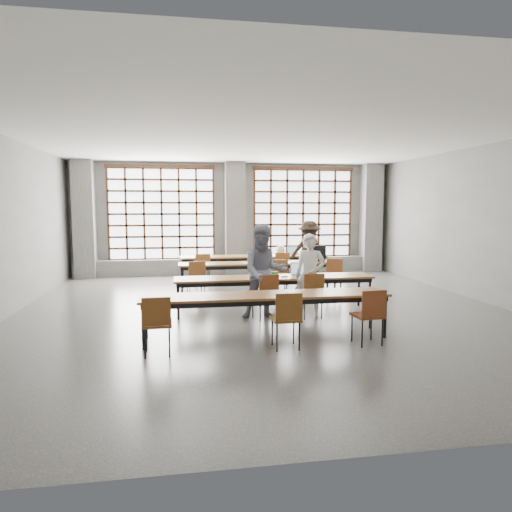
{
  "coord_description": "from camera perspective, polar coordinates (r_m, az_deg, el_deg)",
  "views": [
    {
      "loc": [
        -1.65,
        -9.0,
        2.14
      ],
      "look_at": [
        -0.12,
        0.4,
        1.1
      ],
      "focal_mm": 32.0,
      "sensor_mm": 36.0,
      "label": 1
    }
  ],
  "objects": [
    {
      "name": "window_left",
      "position": [
        14.44,
        -11.7,
        5.16
      ],
      "size": [
        3.32,
        0.12,
        3.0
      ],
      "color": "white",
      "rests_on": "wall_back"
    },
    {
      "name": "paper_sheet_b",
      "position": [
        11.4,
        -1.12,
        -0.86
      ],
      "size": [
        0.36,
        0.34,
        0.0
      ],
      "primitive_type": "cube",
      "rotation": [
        0.0,
        0.0,
        -0.6
      ],
      "color": "white",
      "rests_on": "desk_row_b"
    },
    {
      "name": "red_pouch",
      "position": [
        6.78,
        -12.26,
        -7.9
      ],
      "size": [
        0.21,
        0.1,
        0.06
      ],
      "primitive_type": "cube",
      "rotation": [
        0.0,
        0.0,
        -0.1
      ],
      "color": "maroon",
      "rests_on": "chair_near_left"
    },
    {
      "name": "backpack",
      "position": [
        11.9,
        7.91,
        0.34
      ],
      "size": [
        0.35,
        0.26,
        0.4
      ],
      "primitive_type": "cube",
      "rotation": [
        0.0,
        0.0,
        -0.21
      ],
      "color": "black",
      "rests_on": "desk_row_b"
    },
    {
      "name": "plastic_bag",
      "position": [
        13.28,
        3.09,
        0.76
      ],
      "size": [
        0.29,
        0.25,
        0.29
      ],
      "primitive_type": "ellipsoid",
      "rotation": [
        0.0,
        0.0,
        -0.16
      ],
      "color": "silver",
      "rests_on": "desk_row_a"
    },
    {
      "name": "student_male",
      "position": [
        8.85,
        6.77,
        -2.45
      ],
      "size": [
        0.68,
        0.55,
        1.62
      ],
      "primitive_type": "imported",
      "rotation": [
        0.0,
        0.0,
        -0.32
      ],
      "color": "white",
      "rests_on": "floor"
    },
    {
      "name": "chair_back_left",
      "position": [
        12.34,
        -6.7,
        -1.27
      ],
      "size": [
        0.44,
        0.45,
        0.88
      ],
      "color": "brown",
      "rests_on": "floor"
    },
    {
      "name": "ceiling",
      "position": [
        9.25,
        1.15,
        14.69
      ],
      "size": [
        11.0,
        11.0,
        0.0
      ],
      "primitive_type": "plane",
      "rotation": [
        3.14,
        0.0,
        0.0
      ],
      "color": "silver",
      "rests_on": "floor"
    },
    {
      "name": "chair_front_right",
      "position": [
        8.78,
        7.01,
        -4.33
      ],
      "size": [
        0.44,
        0.44,
        0.88
      ],
      "color": "brown",
      "rests_on": "floor"
    },
    {
      "name": "student_female",
      "position": [
        8.64,
        1.03,
        -2.02
      ],
      "size": [
        0.9,
        0.72,
        1.8
      ],
      "primitive_type": "imported",
      "rotation": [
        0.0,
        0.0,
        -0.04
      ],
      "color": "#19274C",
      "rests_on": "floor"
    },
    {
      "name": "chair_back_mid",
      "position": [
        12.63,
        3.26,
        -1.06
      ],
      "size": [
        0.47,
        0.47,
        0.88
      ],
      "color": "brown",
      "rests_on": "floor"
    },
    {
      "name": "chair_back_right",
      "position": [
        12.83,
        6.68,
        -0.98
      ],
      "size": [
        0.53,
        0.53,
        0.88
      ],
      "color": "brown",
      "rests_on": "floor"
    },
    {
      "name": "chair_near_mid",
      "position": [
        6.86,
        3.89,
        -7.3
      ],
      "size": [
        0.42,
        0.43,
        0.88
      ],
      "color": "brown",
      "rests_on": "floor"
    },
    {
      "name": "desk_row_c",
      "position": [
        9.21,
        2.31,
        -2.98
      ],
      "size": [
        4.0,
        0.7,
        0.73
      ],
      "color": "brown",
      "rests_on": "floor"
    },
    {
      "name": "green_box",
      "position": [
        9.26,
        1.91,
        -2.24
      ],
      "size": [
        0.26,
        0.11,
        0.09
      ],
      "primitive_type": "cube",
      "rotation": [
        0.0,
        0.0,
        0.06
      ],
      "color": "#2E8D36",
      "rests_on": "desk_row_c"
    },
    {
      "name": "wall_right",
      "position": [
        11.2,
        27.23,
        3.56
      ],
      "size": [
        0.0,
        11.0,
        11.0
      ],
      "primitive_type": "plane",
      "rotation": [
        1.57,
        0.0,
        -1.57
      ],
      "color": "#5C5C5A",
      "rests_on": "floor"
    },
    {
      "name": "chair_mid_left",
      "position": [
        10.75,
        -7.48,
        -2.39
      ],
      "size": [
        0.48,
        0.49,
        0.88
      ],
      "color": "brown",
      "rests_on": "floor"
    },
    {
      "name": "chair_near_left",
      "position": [
        6.7,
        -12.29,
        -7.76
      ],
      "size": [
        0.43,
        0.43,
        0.88
      ],
      "color": "brown",
      "rests_on": "floor"
    },
    {
      "name": "laptop_front",
      "position": [
        9.43,
        5.5,
        -2.01
      ],
      "size": [
        0.39,
        0.34,
        0.26
      ],
      "color": "#B0B0B5",
      "rests_on": "desk_row_c"
    },
    {
      "name": "chair_front_left",
      "position": [
        8.58,
        1.31,
        -4.54
      ],
      "size": [
        0.51,
        0.52,
        0.88
      ],
      "color": "brown",
      "rests_on": "floor"
    },
    {
      "name": "column_mid",
      "position": [
        14.32,
        -2.66,
        4.67
      ],
      "size": [
        0.6,
        0.55,
        3.5
      ],
      "primitive_type": "cube",
      "color": "#555553",
      "rests_on": "floor"
    },
    {
      "name": "wall_back",
      "position": [
        14.6,
        -2.79,
        4.7
      ],
      "size": [
        10.0,
        0.0,
        10.0
      ],
      "primitive_type": "plane",
      "rotation": [
        1.57,
        0.0,
        0.0
      ],
      "color": "#5C5C5A",
      "rests_on": "floor"
    },
    {
      "name": "desk_row_a",
      "position": [
        13.09,
        -0.72,
        -0.23
      ],
      "size": [
        4.0,
        0.7,
        0.73
      ],
      "color": "brown",
      "rests_on": "floor"
    },
    {
      "name": "floor",
      "position": [
        9.4,
        1.1,
        -6.92
      ],
      "size": [
        11.0,
        11.0,
        0.0
      ],
      "primitive_type": "plane",
      "color": "#4A4A47",
      "rests_on": "ground"
    },
    {
      "name": "student_back",
      "position": [
        12.92,
        6.65,
        0.54
      ],
      "size": [
        1.26,
        0.97,
        1.73
      ],
      "primitive_type": "imported",
      "rotation": [
        0.0,
        0.0,
        -0.32
      ],
      "color": "black",
      "rests_on": "floor"
    },
    {
      "name": "phone",
      "position": [
        9.14,
        3.54,
        -2.59
      ],
      "size": [
        0.13,
        0.06,
        0.01
      ],
      "primitive_type": "cube",
      "rotation": [
        0.0,
        0.0,
        0.02
      ],
      "color": "black",
      "rests_on": "desk_row_c"
    },
    {
      "name": "column_right",
      "position": [
        15.5,
        14.16,
        4.61
      ],
      "size": [
        0.6,
        0.55,
        3.5
      ],
      "primitive_type": "cube",
      "color": "#555553",
      "rests_on": "floor"
    },
    {
      "name": "paper_sheet_c",
      "position": [
        11.52,
        0.82,
        -0.79
      ],
      "size": [
        0.36,
        0.32,
        0.0
      ],
      "primitive_type": "cube",
      "rotation": [
        0.0,
        0.0,
        0.48
      ],
      "color": "white",
      "rests_on": "desk_row_b"
    },
    {
      "name": "column_left",
      "position": [
        14.51,
        -20.66,
        4.3
      ],
      "size": [
        0.6,
        0.55,
        3.5
      ],
      "primitive_type": "cube",
      "color": "#555553",
      "rests_on": "floor"
    },
    {
      "name": "mouse",
      "position": [
        9.42,
        8.01,
        -2.31
      ],
      "size": [
        0.11,
        0.1,
        0.04
      ],
      "primitive_type": "ellipsoid",
      "rotation": [
        0.0,
        0.0,
        -0.37
      ],
      "color": "silver",
      "rests_on": "desk_row_c"
    },
    {
      "name": "laptop_back",
      "position": [
        13.43,
        4.82,
        0.46
      ],
      "size": [
        0.45,
        0.42,
        0.26
      ],
      "color": "silver",
      "rests_on": "desk_row_a"
    },
    {
      "name": "chair_near_right",
      "position": [
        7.26,
        14.05,
        -6.71
      ],
      "size": [
        0.46,
        0.46,
        0.88
      ],
      "color": "brown",
      "rests_on": "floor"
    },
    {
      "name": "sill_ledge",
      "position": [
        14.52,
        -2.67,
        -1.24
      ],
      "size": [
        9.8,
        0.35,
        0.5
      ],
      "primitive_type": "cube",
      "color": "#555553",
      "rests_on": "floor"
    },
    {
      "name": "chair_mid_centre",
      "position": [
        10.99,
        2.89,
        -2.16
      ],
      "size": [
        0.46,
        0.46,
        0.88
      ],
      "color": "brown",
      "rests_on": "floor"
    },
    {
      "name": "wall_front",
      "position": [
        3.89,
        15.9,
        0.24
      ],
      "size": [
        10.0,
        0.0,
        10.0
      ],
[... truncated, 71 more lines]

